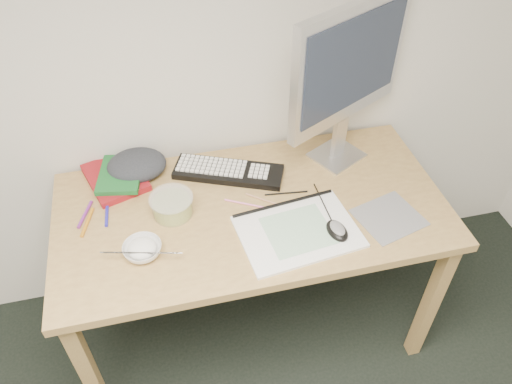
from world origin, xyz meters
TOP-DOWN VIEW (x-y plane):
  - desk at (0.28, 1.43)m, footprint 1.40×0.70m
  - mousepad at (0.74, 1.27)m, footprint 0.25×0.24m
  - sketchpad at (0.41, 1.27)m, footprint 0.43×0.33m
  - keyboard at (0.24, 1.62)m, footprint 0.43×0.28m
  - monitor at (0.68, 1.63)m, footprint 0.49×0.28m
  - mouse at (0.53, 1.24)m, footprint 0.08×0.11m
  - rice_bowl at (-0.11, 1.30)m, footprint 0.15×0.15m
  - chopsticks at (-0.12, 1.27)m, footprint 0.25×0.08m
  - fruit_tub at (0.00, 1.47)m, footprint 0.19×0.19m
  - book_red at (-0.19, 1.69)m, footprint 0.26×0.30m
  - book_green at (-0.17, 1.68)m, footprint 0.19×0.24m
  - cloth_lump at (-0.10, 1.71)m, footprint 0.22×0.20m
  - pencil_pink at (0.27, 1.44)m, footprint 0.15×0.09m
  - pencil_tan at (0.35, 1.44)m, footprint 0.15×0.12m
  - pencil_black at (0.42, 1.47)m, footprint 0.16×0.02m
  - marker_blue at (-0.23, 1.51)m, footprint 0.02×0.13m
  - marker_orange at (-0.29, 1.48)m, footprint 0.05×0.13m
  - marker_purple at (-0.30, 1.53)m, footprint 0.06×0.12m

SIDE VIEW (x-z plane):
  - desk at x=0.28m, z-range 0.29..1.04m
  - mousepad at x=0.74m, z-range 0.75..0.75m
  - pencil_black at x=0.42m, z-range 0.75..0.76m
  - pencil_pink at x=0.27m, z-range 0.75..0.76m
  - pencil_tan at x=0.35m, z-range 0.75..0.76m
  - sketchpad at x=0.41m, z-range 0.75..0.76m
  - marker_blue at x=-0.23m, z-range 0.75..0.76m
  - marker_purple at x=-0.30m, z-range 0.75..0.76m
  - marker_orange at x=-0.29m, z-range 0.75..0.76m
  - keyboard at x=0.24m, z-range 0.75..0.77m
  - book_red at x=-0.19m, z-range 0.75..0.78m
  - rice_bowl at x=-0.11m, z-range 0.75..0.79m
  - mouse at x=0.53m, z-range 0.76..0.80m
  - book_green at x=-0.17m, z-range 0.78..0.79m
  - fruit_tub at x=0.00m, z-range 0.75..0.82m
  - cloth_lump at x=-0.10m, z-range 0.75..0.83m
  - chopsticks at x=-0.12m, z-range 0.78..0.80m
  - monitor at x=0.68m, z-range 0.83..1.46m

